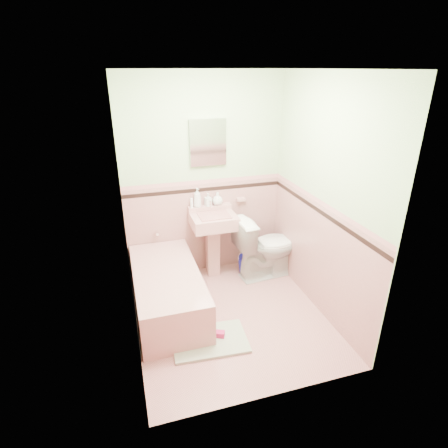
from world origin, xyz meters
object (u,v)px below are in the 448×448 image
object	(u,v)px
soap_bottle_mid	(208,200)
soap_bottle_right	(217,199)
soap_bottle_left	(197,198)
bucket	(246,264)
sink	(214,246)
bathtub	(168,292)
toilet	(266,246)
medicine_cabinet	(208,142)
shoe	(218,334)

from	to	relation	value
soap_bottle_mid	soap_bottle_right	world-z (taller)	soap_bottle_right
soap_bottle_mid	soap_bottle_left	bearing A→B (deg)	180.00
soap_bottle_right	bucket	world-z (taller)	soap_bottle_right
sink	soap_bottle_right	world-z (taller)	soap_bottle_right
bathtub	soap_bottle_left	xyz separation A→B (m)	(0.52, 0.71, 0.81)
bathtub	toilet	bearing A→B (deg)	15.56
bathtub	soap_bottle_left	size ratio (longest dim) A/B	6.19
medicine_cabinet	soap_bottle_mid	distance (m)	0.70
bucket	soap_bottle_mid	bearing A→B (deg)	157.78
medicine_cabinet	bucket	distance (m)	1.66
bathtub	bucket	bearing A→B (deg)	25.13
bucket	shoe	bearing A→B (deg)	-121.91
soap_bottle_right	toilet	world-z (taller)	soap_bottle_right
soap_bottle_mid	toilet	xyz separation A→B (m)	(0.67, -0.34, -0.59)
medicine_cabinet	toilet	xyz separation A→B (m)	(0.65, -0.37, -1.29)
bucket	shoe	distance (m)	1.36
soap_bottle_mid	soap_bottle_right	xyz separation A→B (m)	(0.12, 0.00, 0.00)
sink	toilet	size ratio (longest dim) A/B	1.04
toilet	soap_bottle_left	bearing A→B (deg)	61.96
medicine_cabinet	soap_bottle_right	bearing A→B (deg)	-16.33
soap_bottle_mid	shoe	distance (m)	1.66
medicine_cabinet	soap_bottle_mid	world-z (taller)	medicine_cabinet
medicine_cabinet	sink	bearing A→B (deg)	-90.00
medicine_cabinet	soap_bottle_mid	size ratio (longest dim) A/B	3.37
medicine_cabinet	soap_bottle_left	size ratio (longest dim) A/B	2.26
medicine_cabinet	soap_bottle_left	xyz separation A→B (m)	(-0.16, -0.03, -0.66)
bathtub	shoe	bearing A→B (deg)	-58.04
bathtub	soap_bottle_right	world-z (taller)	soap_bottle_right
bathtub	toilet	xyz separation A→B (m)	(1.33, 0.37, 0.19)
shoe	bucket	bearing A→B (deg)	82.42
sink	shoe	bearing A→B (deg)	-103.73
soap_bottle_right	toilet	bearing A→B (deg)	-31.80
sink	shoe	size ratio (longest dim) A/B	6.10
soap_bottle_left	shoe	world-z (taller)	soap_bottle_left
soap_bottle_right	sink	bearing A→B (deg)	-119.64
medicine_cabinet	shoe	size ratio (longest dim) A/B	3.89
medicine_cabinet	shoe	bearing A→B (deg)	-101.69
soap_bottle_mid	sink	bearing A→B (deg)	-83.87
soap_bottle_left	bucket	size ratio (longest dim) A/B	1.12
bathtub	bucket	size ratio (longest dim) A/B	6.94
toilet	shoe	size ratio (longest dim) A/B	5.89
medicine_cabinet	soap_bottle_right	size ratio (longest dim) A/B	3.34
soap_bottle_left	toilet	size ratio (longest dim) A/B	0.29
sink	toilet	distance (m)	0.67
sink	shoe	xyz separation A→B (m)	(-0.28, -1.16, -0.37)
sink	soap_bottle_left	bearing A→B (deg)	130.83
sink	medicine_cabinet	size ratio (longest dim) A/B	1.57
soap_bottle_mid	bucket	distance (m)	1.02
bathtub	bucket	world-z (taller)	bathtub
medicine_cabinet	soap_bottle_right	world-z (taller)	medicine_cabinet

